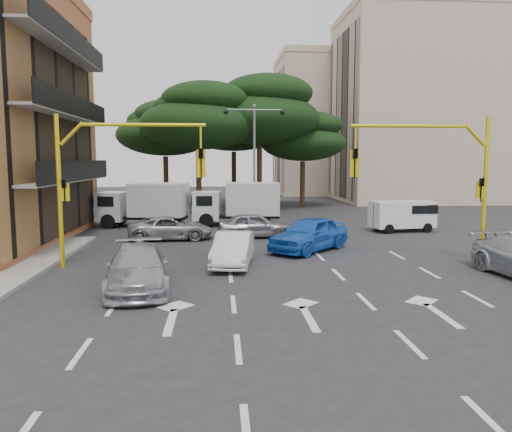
{
  "coord_description": "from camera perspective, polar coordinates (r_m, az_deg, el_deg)",
  "views": [
    {
      "loc": [
        -2.39,
        -17.89,
        4.29
      ],
      "look_at": [
        -0.67,
        5.41,
        1.6
      ],
      "focal_mm": 35.0,
      "sensor_mm": 36.0,
      "label": 1
    }
  ],
  "objects": [
    {
      "name": "ground",
      "position": [
        18.55,
        3.31,
        -6.81
      ],
      "size": [
        120.0,
        120.0,
        0.0
      ],
      "primitive_type": "plane",
      "color": "#28282B",
      "rests_on": "ground"
    },
    {
      "name": "median_strip",
      "position": [
        34.24,
        -0.19,
        -0.51
      ],
      "size": [
        1.4,
        6.0,
        0.15
      ],
      "primitive_type": "cube",
      "color": "gray",
      "rests_on": "ground"
    },
    {
      "name": "apartment_beige_near",
      "position": [
        54.9,
        20.22,
        11.46
      ],
      "size": [
        20.2,
        12.15,
        18.7
      ],
      "color": "#C2AB91",
      "rests_on": "ground"
    },
    {
      "name": "apartment_beige_far",
      "position": [
        63.9,
        9.82,
        10.11
      ],
      "size": [
        16.2,
        12.15,
        16.7
      ],
      "color": "#C2AB91",
      "rests_on": "ground"
    },
    {
      "name": "pine_left_near",
      "position": [
        40.02,
        -6.57,
        11.27
      ],
      "size": [
        9.15,
        9.15,
        10.23
      ],
      "color": "#382616",
      "rests_on": "ground"
    },
    {
      "name": "pine_center",
      "position": [
        42.18,
        0.49,
        12.02
      ],
      "size": [
        9.98,
        9.98,
        11.16
      ],
      "color": "#382616",
      "rests_on": "ground"
    },
    {
      "name": "pine_left_far",
      "position": [
        44.16,
        -10.29,
        9.86
      ],
      "size": [
        8.32,
        8.32,
        9.3
      ],
      "color": "#382616",
      "rests_on": "ground"
    },
    {
      "name": "pine_right",
      "position": [
        44.52,
        5.47,
        9.02
      ],
      "size": [
        7.49,
        7.49,
        8.37
      ],
      "color": "#382616",
      "rests_on": "ground"
    },
    {
      "name": "pine_back",
      "position": [
        46.99,
        -2.5,
        10.6
      ],
      "size": [
        9.15,
        9.15,
        10.23
      ],
      "color": "#382616",
      "rests_on": "ground"
    },
    {
      "name": "signal_mast_right",
      "position": [
        21.91,
        20.67,
        5.09
      ],
      "size": [
        5.79,
        0.37,
        6.0
      ],
      "color": "yellow",
      "rests_on": "ground"
    },
    {
      "name": "signal_mast_left",
      "position": [
        20.37,
        -16.81,
        5.15
      ],
      "size": [
        5.79,
        0.37,
        6.0
      ],
      "color": "yellow",
      "rests_on": "ground"
    },
    {
      "name": "street_lamp_center",
      "position": [
        34.0,
        -0.2,
        8.48
      ],
      "size": [
        4.16,
        0.36,
        7.77
      ],
      "color": "slate",
      "rests_on": "median_strip"
    },
    {
      "name": "car_white_hatch",
      "position": [
        20.16,
        -2.63,
        -3.8
      ],
      "size": [
        1.97,
        4.19,
        1.33
      ],
      "primitive_type": "imported",
      "rotation": [
        0.0,
        0.0,
        -0.14
      ],
      "color": "silver",
      "rests_on": "ground"
    },
    {
      "name": "car_blue_compact",
      "position": [
        23.41,
        6.1,
        -2.04
      ],
      "size": [
        4.59,
        4.72,
        1.6
      ],
      "primitive_type": "imported",
      "rotation": [
        0.0,
        0.0,
        -0.75
      ],
      "color": "blue",
      "rests_on": "ground"
    },
    {
      "name": "car_silver_wagon",
      "position": [
        16.97,
        -13.39,
        -5.82
      ],
      "size": [
        2.57,
        5.06,
        1.41
      ],
      "primitive_type": "imported",
      "rotation": [
        0.0,
        0.0,
        0.13
      ],
      "color": "#A1A3A9",
      "rests_on": "ground"
    },
    {
      "name": "car_silver_cross_a",
      "position": [
        26.91,
        -9.74,
        -1.37
      ],
      "size": [
        4.59,
        2.41,
        1.23
      ],
      "primitive_type": "imported",
      "rotation": [
        0.0,
        0.0,
        1.65
      ],
      "color": "#989B9F",
      "rests_on": "ground"
    },
    {
      "name": "car_silver_cross_b",
      "position": [
        27.2,
        -0.13,
        -1.05
      ],
      "size": [
        4.09,
        1.78,
        1.37
      ],
      "primitive_type": "imported",
      "rotation": [
        0.0,
        0.0,
        1.61
      ],
      "color": "gray",
      "rests_on": "ground"
    },
    {
      "name": "van_white",
      "position": [
        30.78,
        16.35,
        0.0
      ],
      "size": [
        3.85,
        2.15,
        1.83
      ],
      "primitive_type": null,
      "rotation": [
        0.0,
        0.0,
        -1.43
      ],
      "color": "white",
      "rests_on": "ground"
    },
    {
      "name": "box_truck_a",
      "position": [
        32.17,
        -12.74,
        1.22
      ],
      "size": [
        5.95,
        3.29,
        2.77
      ],
      "primitive_type": null,
      "rotation": [
        0.0,
        0.0,
        1.4
      ],
      "color": "silver",
      "rests_on": "ground"
    },
    {
      "name": "box_truck_b",
      "position": [
        32.1,
        -2.14,
        1.36
      ],
      "size": [
        5.77,
        2.79,
        2.76
      ],
      "primitive_type": null,
      "rotation": [
        0.0,
        0.0,
        1.49
      ],
      "color": "silver",
      "rests_on": "ground"
    }
  ]
}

